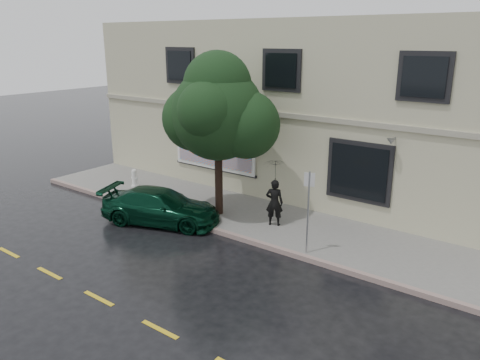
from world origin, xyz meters
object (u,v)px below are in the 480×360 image
Objects in this scene: pedestrian at (274,203)px; fire_hydrant at (135,178)px; street_tree at (218,114)px; car at (161,206)px.

fire_hydrant is at bearing -24.66° from pedestrian.
pedestrian is 3.61m from street_tree.
pedestrian is 0.31× the size of street_tree.
street_tree is at bearing -17.59° from pedestrian.
car reaches higher than fire_hydrant.
street_tree is (1.30, 1.67, 3.18)m from car.
street_tree is (-2.22, -0.26, 2.83)m from pedestrian.
pedestrian is at bearing 6.75° from street_tree.
street_tree reaches higher than pedestrian.
pedestrian reaches higher than car.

